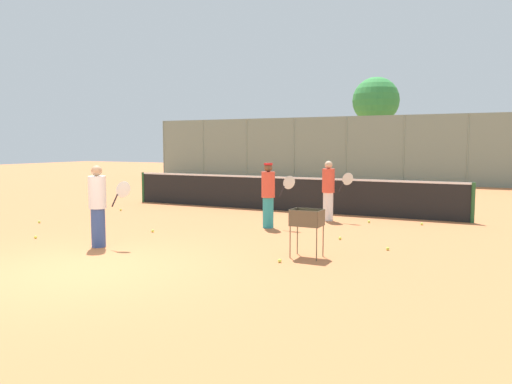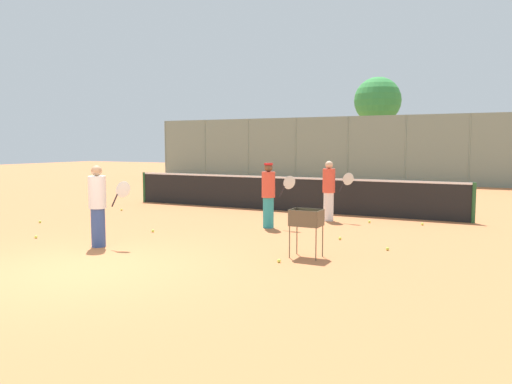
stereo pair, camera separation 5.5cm
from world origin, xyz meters
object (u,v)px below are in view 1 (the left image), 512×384
player_yellow_shirt (269,194)px  ball_cart (307,222)px  tennis_net (282,193)px  parked_car (437,168)px  player_white_outfit (98,205)px  player_red_cap (329,190)px

player_yellow_shirt → ball_cart: (2.00, -2.64, -0.18)m
tennis_net → parked_car: (2.61, 17.13, 0.10)m
player_white_outfit → player_red_cap: size_ratio=1.02×
parked_car → player_yellow_shirt: bearing=-94.7°
ball_cart → player_red_cap: bearing=103.2°
player_red_cap → player_yellow_shirt: 2.02m
player_red_cap → ball_cart: bearing=-80.4°
player_white_outfit → parked_car: bearing=56.4°
player_yellow_shirt → ball_cart: bearing=-67.3°
ball_cart → player_white_outfit: bearing=-166.5°
tennis_net → ball_cart: tennis_net is taller
player_white_outfit → player_red_cap: player_white_outfit is taller
player_red_cap → player_yellow_shirt: size_ratio=1.01×
player_white_outfit → ball_cart: (4.10, 0.98, -0.19)m
parked_car → ball_cart: bearing=-89.1°
player_white_outfit → player_yellow_shirt: bearing=35.3°
player_yellow_shirt → ball_cart: player_yellow_shirt is taller
tennis_net → player_yellow_shirt: player_yellow_shirt is taller
player_white_outfit → player_yellow_shirt: 4.19m
ball_cart → parked_car: bearing=90.9°
player_red_cap → player_yellow_shirt: bearing=-122.3°
player_red_cap → parked_car: (0.68, 18.45, -0.18)m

